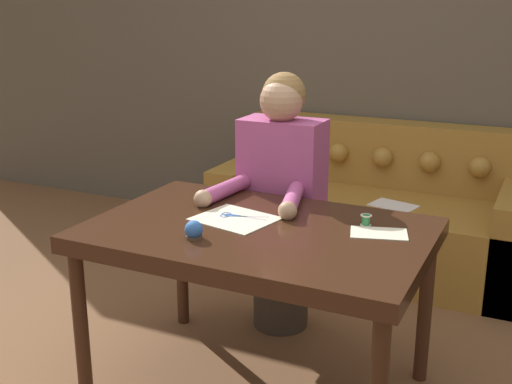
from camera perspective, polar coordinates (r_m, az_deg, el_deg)
name	(u,v)px	position (r m, az deg, el deg)	size (l,w,h in m)	color
wall_back	(376,50)	(4.41, 10.63, 12.29)	(8.00, 0.06, 2.60)	brown
dining_table	(258,244)	(2.59, 0.19, -4.64)	(1.34, 0.89, 0.74)	#381E11
couch	(373,215)	(4.14, 10.38, -2.07)	(1.89, 0.90, 0.86)	olive
person	(281,204)	(3.14, 2.22, -1.05)	(0.48, 0.63, 1.29)	#33281E
pattern_paper_main	(235,219)	(2.65, -1.87, -2.39)	(0.36, 0.32, 0.00)	beige
pattern_paper_offcut	(379,233)	(2.53, 10.87, -3.62)	(0.25, 0.19, 0.00)	beige
scissors	(235,216)	(2.68, -1.85, -2.15)	(0.21, 0.09, 0.01)	silver
thread_spool	(366,220)	(2.61, 9.75, -2.49)	(0.04, 0.04, 0.05)	#338C4C
pin_cushion	(194,230)	(2.44, -5.55, -3.41)	(0.07, 0.07, 0.07)	#4C3828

